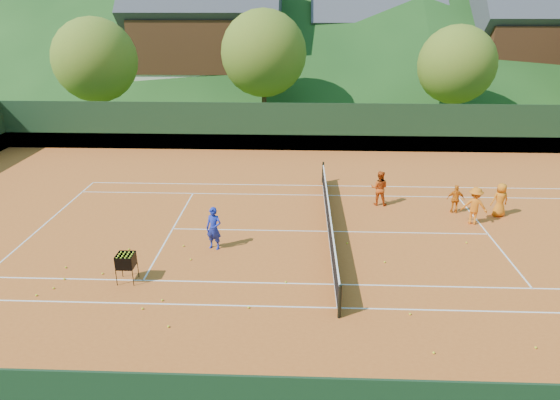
{
  "coord_description": "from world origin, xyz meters",
  "views": [
    {
      "loc": [
        -1.25,
        -18.45,
        8.65
      ],
      "look_at": [
        -1.98,
        0.0,
        1.36
      ],
      "focal_mm": 32.0,
      "sensor_mm": 36.0,
      "label": 1
    }
  ],
  "objects_px": {
    "chalet_left": "(207,38)",
    "ball_hopper": "(126,261)",
    "student_a": "(379,188)",
    "coach": "(214,228)",
    "tennis_net": "(329,220)",
    "student_d": "(474,206)",
    "chalet_right": "(533,44)",
    "chalet_mid": "(373,43)",
    "student_b": "(456,199)",
    "student_c": "(500,200)"
  },
  "relations": [
    {
      "from": "chalet_mid",
      "to": "student_a",
      "type": "bearing_deg",
      "value": -96.57
    },
    {
      "from": "chalet_left",
      "to": "ball_hopper",
      "type": "bearing_deg",
      "value": -84.8
    },
    {
      "from": "student_b",
      "to": "student_c",
      "type": "distance_m",
      "value": 1.83
    },
    {
      "from": "student_a",
      "to": "chalet_left",
      "type": "height_order",
      "value": "chalet_left"
    },
    {
      "from": "student_c",
      "to": "ball_hopper",
      "type": "height_order",
      "value": "student_c"
    },
    {
      "from": "student_a",
      "to": "student_b",
      "type": "relative_size",
      "value": 1.26
    },
    {
      "from": "tennis_net",
      "to": "chalet_left",
      "type": "height_order",
      "value": "chalet_left"
    },
    {
      "from": "chalet_left",
      "to": "chalet_right",
      "type": "distance_m",
      "value": 30.0
    },
    {
      "from": "chalet_left",
      "to": "chalet_mid",
      "type": "distance_m",
      "value": 16.51
    },
    {
      "from": "student_c",
      "to": "chalet_right",
      "type": "distance_m",
      "value": 31.09
    },
    {
      "from": "coach",
      "to": "student_b",
      "type": "xyz_separation_m",
      "value": [
        10.04,
        3.87,
        -0.18
      ]
    },
    {
      "from": "tennis_net",
      "to": "coach",
      "type": "bearing_deg",
      "value": -159.18
    },
    {
      "from": "student_d",
      "to": "chalet_mid",
      "type": "xyz_separation_m",
      "value": [
        -0.08,
        32.95,
        4.17
      ]
    },
    {
      "from": "coach",
      "to": "student_a",
      "type": "distance_m",
      "value": 8.28
    },
    {
      "from": "student_a",
      "to": "coach",
      "type": "bearing_deg",
      "value": 46.7
    },
    {
      "from": "student_c",
      "to": "student_d",
      "type": "xyz_separation_m",
      "value": [
        -1.37,
        -0.86,
        0.06
      ]
    },
    {
      "from": "ball_hopper",
      "to": "chalet_mid",
      "type": "relative_size",
      "value": 0.08
    },
    {
      "from": "coach",
      "to": "student_d",
      "type": "relative_size",
      "value": 1.03
    },
    {
      "from": "chalet_mid",
      "to": "chalet_right",
      "type": "relative_size",
      "value": 1.06
    },
    {
      "from": "student_d",
      "to": "chalet_mid",
      "type": "height_order",
      "value": "chalet_mid"
    },
    {
      "from": "student_b",
      "to": "student_d",
      "type": "height_order",
      "value": "student_d"
    },
    {
      "from": "student_c",
      "to": "chalet_right",
      "type": "relative_size",
      "value": 0.13
    },
    {
      "from": "student_c",
      "to": "chalet_right",
      "type": "height_order",
      "value": "chalet_right"
    },
    {
      "from": "ball_hopper",
      "to": "chalet_left",
      "type": "xyz_separation_m",
      "value": [
        -3.11,
        34.17,
        4.88
      ]
    },
    {
      "from": "student_a",
      "to": "student_d",
      "type": "bearing_deg",
      "value": 163.64
    },
    {
      "from": "student_a",
      "to": "chalet_right",
      "type": "relative_size",
      "value": 0.14
    },
    {
      "from": "student_a",
      "to": "tennis_net",
      "type": "bearing_deg",
      "value": 63.36
    },
    {
      "from": "student_a",
      "to": "chalet_right",
      "type": "distance_m",
      "value": 32.49
    },
    {
      "from": "tennis_net",
      "to": "student_d",
      "type": "bearing_deg",
      "value": 9.78
    },
    {
      "from": "tennis_net",
      "to": "student_b",
      "type": "bearing_deg",
      "value": 21.25
    },
    {
      "from": "student_c",
      "to": "chalet_left",
      "type": "relative_size",
      "value": 0.11
    },
    {
      "from": "tennis_net",
      "to": "chalet_mid",
      "type": "distance_m",
      "value": 34.81
    },
    {
      "from": "chalet_left",
      "to": "chalet_right",
      "type": "height_order",
      "value": "chalet_left"
    },
    {
      "from": "chalet_left",
      "to": "chalet_mid",
      "type": "relative_size",
      "value": 1.09
    },
    {
      "from": "student_d",
      "to": "chalet_right",
      "type": "height_order",
      "value": "chalet_right"
    },
    {
      "from": "coach",
      "to": "student_a",
      "type": "relative_size",
      "value": 1.02
    },
    {
      "from": "chalet_left",
      "to": "chalet_mid",
      "type": "bearing_deg",
      "value": 14.04
    },
    {
      "from": "ball_hopper",
      "to": "chalet_right",
      "type": "height_order",
      "value": "chalet_right"
    },
    {
      "from": "chalet_mid",
      "to": "student_d",
      "type": "bearing_deg",
      "value": -89.86
    },
    {
      "from": "student_a",
      "to": "student_b",
      "type": "height_order",
      "value": "student_a"
    },
    {
      "from": "student_c",
      "to": "tennis_net",
      "type": "relative_size",
      "value": 0.12
    },
    {
      "from": "student_d",
      "to": "tennis_net",
      "type": "xyz_separation_m",
      "value": [
        -6.08,
        -1.05,
        -0.3
      ]
    },
    {
      "from": "tennis_net",
      "to": "chalet_mid",
      "type": "relative_size",
      "value": 0.95
    },
    {
      "from": "student_b",
      "to": "chalet_left",
      "type": "distance_m",
      "value": 32.29
    },
    {
      "from": "student_b",
      "to": "student_d",
      "type": "xyz_separation_m",
      "value": [
        0.43,
        -1.15,
        0.16
      ]
    },
    {
      "from": "student_d",
      "to": "student_b",
      "type": "bearing_deg",
      "value": -53.13
    },
    {
      "from": "student_c",
      "to": "chalet_mid",
      "type": "distance_m",
      "value": 32.4
    },
    {
      "from": "chalet_mid",
      "to": "coach",
      "type": "bearing_deg",
      "value": -106.24
    },
    {
      "from": "student_a",
      "to": "chalet_left",
      "type": "relative_size",
      "value": 0.12
    },
    {
      "from": "coach",
      "to": "chalet_right",
      "type": "bearing_deg",
      "value": 69.55
    }
  ]
}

